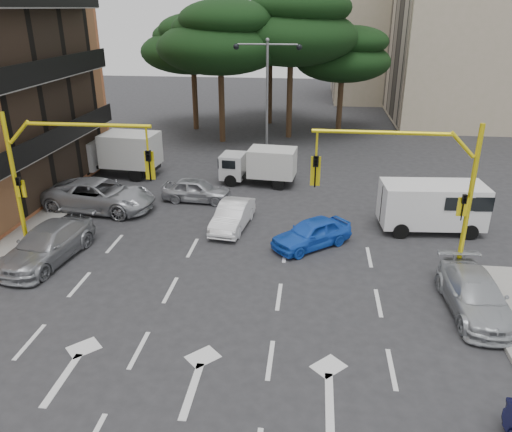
{
  "coord_description": "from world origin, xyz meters",
  "views": [
    {
      "loc": [
        2.96,
        -15.37,
        9.58
      ],
      "look_at": [
        0.75,
        3.57,
        1.6
      ],
      "focal_mm": 35.0,
      "sensor_mm": 36.0,
      "label": 1
    }
  ],
  "objects": [
    {
      "name": "car_silver_cross_b",
      "position": [
        -3.07,
        9.1,
        0.62
      ],
      "size": [
        3.74,
        1.68,
        1.25
      ],
      "primitive_type": "imported",
      "rotation": [
        0.0,
        0.0,
        1.51
      ],
      "color": "#A3A4AB",
      "rests_on": "ground"
    },
    {
      "name": "car_white_hatch",
      "position": [
        -0.61,
        5.82,
        0.61
      ],
      "size": [
        1.75,
        3.85,
        1.22
      ],
      "primitive_type": "imported",
      "rotation": [
        0.0,
        0.0,
        -0.12
      ],
      "color": "white",
      "rests_on": "ground"
    },
    {
      "name": "car_silver_wagon",
      "position": [
        -7.57,
        1.74,
        0.71
      ],
      "size": [
        2.64,
        5.1,
        1.41
      ],
      "primitive_type": "imported",
      "rotation": [
        0.0,
        0.0,
        -0.14
      ],
      "color": "gray",
      "rests_on": "ground"
    },
    {
      "name": "car_silver_parked",
      "position": [
        8.63,
        -0.15,
        0.64
      ],
      "size": [
        1.99,
        4.48,
        1.28
      ],
      "primitive_type": "imported",
      "rotation": [
        0.0,
        0.0,
        0.05
      ],
      "color": "#ABAFB3",
      "rests_on": "ground"
    },
    {
      "name": "pine_left_far",
      "position": [
        -6.94,
        25.96,
        6.91
      ],
      "size": [
        8.32,
        8.32,
        9.3
      ],
      "color": "#382616",
      "rests_on": "ground"
    },
    {
      "name": "pine_back",
      "position": [
        -0.94,
        28.96,
        7.6
      ],
      "size": [
        9.15,
        9.15,
        10.23
      ],
      "color": "#382616",
      "rests_on": "ground"
    },
    {
      "name": "box_truck_a",
      "position": [
        -8.94,
        12.97,
        1.32
      ],
      "size": [
        5.55,
        2.7,
        2.65
      ],
      "primitive_type": null,
      "rotation": [
        0.0,
        0.0,
        1.49
      ],
      "color": "white",
      "rests_on": "ground"
    },
    {
      "name": "ground",
      "position": [
        0.0,
        0.0,
        0.0
      ],
      "size": [
        120.0,
        120.0,
        0.0
      ],
      "primitive_type": "plane",
      "color": "#28282B",
      "rests_on": "ground"
    },
    {
      "name": "box_truck_b",
      "position": [
        -0.1,
        12.26,
        1.08
      ],
      "size": [
        4.55,
        2.26,
        2.16
      ],
      "primitive_type": null,
      "rotation": [
        0.0,
        0.0,
        1.47
      ],
      "color": "silver",
      "rests_on": "ground"
    },
    {
      "name": "van_white",
      "position": [
        8.5,
        6.65,
        1.15
      ],
      "size": [
        4.73,
        2.42,
        2.29
      ],
      "primitive_type": null,
      "rotation": [
        0.0,
        0.0,
        -1.49
      ],
      "color": "white",
      "rests_on": "ground"
    },
    {
      "name": "apartment_beige_far",
      "position": [
        12.95,
        44.0,
        8.35
      ],
      "size": [
        16.2,
        12.15,
        16.7
      ],
      "color": "tan",
      "rests_on": "ground"
    },
    {
      "name": "car_blue_compact",
      "position": [
        3.09,
        4.26,
        0.63
      ],
      "size": [
        3.76,
        3.5,
        1.25
      ],
      "primitive_type": "imported",
      "rotation": [
        0.0,
        0.0,
        -0.87
      ],
      "color": "blue",
      "rests_on": "ground"
    },
    {
      "name": "car_silver_cross_a",
      "position": [
        -7.68,
        7.31,
        0.78
      ],
      "size": [
        5.88,
        3.21,
        1.56
      ],
      "primitive_type": "imported",
      "rotation": [
        0.0,
        0.0,
        1.46
      ],
      "color": "#A5A7AD",
      "rests_on": "ground"
    },
    {
      "name": "pine_left_near",
      "position": [
        -3.94,
        21.96,
        7.6
      ],
      "size": [
        9.15,
        9.15,
        10.23
      ],
      "color": "#382616",
      "rests_on": "ground"
    },
    {
      "name": "street_lamp_center",
      "position": [
        0.0,
        16.0,
        5.43
      ],
      "size": [
        4.16,
        0.36,
        7.77
      ],
      "color": "slate",
      "rests_on": "median_strip"
    },
    {
      "name": "signal_mast_left",
      "position": [
        -6.8,
        1.99,
        3.88
      ],
      "size": [
        5.79,
        0.37,
        6.0
      ],
      "color": "yellow",
      "rests_on": "ground"
    },
    {
      "name": "median_strip",
      "position": [
        0.0,
        16.0,
        0.07
      ],
      "size": [
        1.4,
        6.0,
        0.15
      ],
      "primitive_type": "cube",
      "color": "gray",
      "rests_on": "ground"
    },
    {
      "name": "pine_right",
      "position": [
        5.06,
        25.96,
        6.22
      ],
      "size": [
        7.49,
        7.49,
        8.37
      ],
      "color": "#382616",
      "rests_on": "ground"
    },
    {
      "name": "pine_center",
      "position": [
        1.06,
        23.96,
        8.3
      ],
      "size": [
        9.98,
        9.98,
        11.16
      ],
      "color": "#382616",
      "rests_on": "ground"
    },
    {
      "name": "signal_mast_right",
      "position": [
        6.8,
        1.99,
        3.88
      ],
      "size": [
        5.79,
        0.37,
        6.0
      ],
      "color": "yellow",
      "rests_on": "ground"
    }
  ]
}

